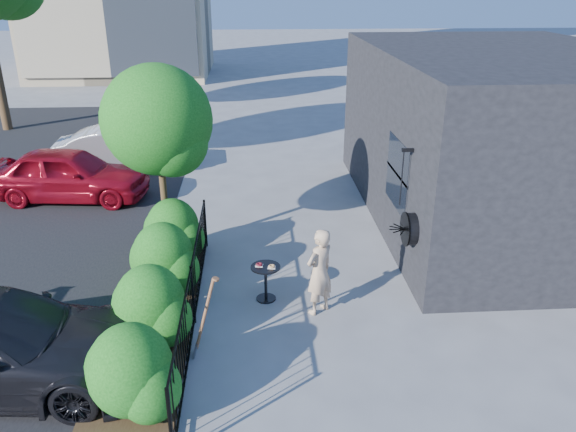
{
  "coord_description": "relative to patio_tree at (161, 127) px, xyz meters",
  "views": [
    {
      "loc": [
        -0.43,
        -8.28,
        5.48
      ],
      "look_at": [
        0.23,
        1.77,
        1.2
      ],
      "focal_mm": 35.0,
      "sensor_mm": 36.0,
      "label": 1
    }
  ],
  "objects": [
    {
      "name": "fence",
      "position": [
        0.74,
        -2.76,
        -2.2
      ],
      "size": [
        0.05,
        6.05,
        1.1
      ],
      "color": "black",
      "rests_on": "ground"
    },
    {
      "name": "woman",
      "position": [
        2.91,
        -2.55,
        -1.97
      ],
      "size": [
        0.69,
        0.66,
        1.6
      ],
      "primitive_type": "imported",
      "rotation": [
        0.0,
        0.0,
        3.83
      ],
      "color": "tan",
      "rests_on": "ground"
    },
    {
      "name": "shop_building",
      "position": [
        7.73,
        1.74,
        -0.76
      ],
      "size": [
        6.22,
        9.0,
        4.0
      ],
      "color": "black",
      "rests_on": "ground"
    },
    {
      "name": "ground",
      "position": [
        2.24,
        -2.76,
        -2.76
      ],
      "size": [
        120.0,
        120.0,
        0.0
      ],
      "primitive_type": "plane",
      "color": "gray",
      "rests_on": "ground"
    },
    {
      "name": "shovel",
      "position": [
        0.98,
        -3.7,
        -2.14
      ],
      "size": [
        0.48,
        0.18,
        1.42
      ],
      "color": "brown",
      "rests_on": "ground"
    },
    {
      "name": "cafe_table",
      "position": [
        1.98,
        -2.07,
        -2.29
      ],
      "size": [
        0.54,
        0.54,
        0.73
      ],
      "rotation": [
        0.0,
        0.0,
        -0.18
      ],
      "color": "black",
      "rests_on": "ground"
    },
    {
      "name": "car_red",
      "position": [
        -3.06,
        3.38,
        -2.06
      ],
      "size": [
        4.28,
        2.08,
        1.41
      ],
      "primitive_type": "imported",
      "rotation": [
        0.0,
        0.0,
        1.47
      ],
      "color": "maroon",
      "rests_on": "ground"
    },
    {
      "name": "car_silver",
      "position": [
        -2.21,
        5.93,
        -2.12
      ],
      "size": [
        4.01,
        1.65,
        1.29
      ],
      "primitive_type": "imported",
      "rotation": [
        0.0,
        0.0,
        1.64
      ],
      "color": "#A2A2A7",
      "rests_on": "ground"
    },
    {
      "name": "shrubs",
      "position": [
        0.14,
        -2.66,
        -2.06
      ],
      "size": [
        1.1,
        5.6,
        1.24
      ],
      "color": "#135413",
      "rests_on": "ground"
    },
    {
      "name": "patio_tree",
      "position": [
        0.0,
        0.0,
        0.0
      ],
      "size": [
        2.2,
        2.2,
        3.94
      ],
      "color": "#3F2B19",
      "rests_on": "ground"
    },
    {
      "name": "planting_bed",
      "position": [
        0.04,
        -2.76,
        -2.72
      ],
      "size": [
        1.3,
        6.0,
        0.08
      ],
      "primitive_type": "cube",
      "color": "#382616",
      "rests_on": "ground"
    }
  ]
}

